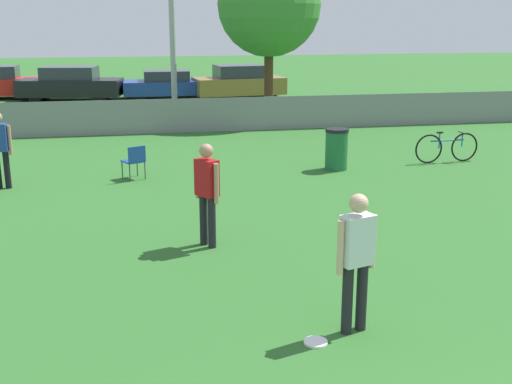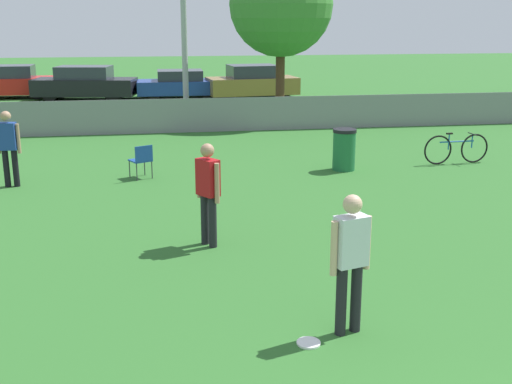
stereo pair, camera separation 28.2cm
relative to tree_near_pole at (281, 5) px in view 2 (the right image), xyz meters
The scene contains 13 objects.
fence_backline 4.18m from the tree_near_pole, 120.41° to the right, with size 26.96×0.07×1.21m.
tree_near_pole is the anchor object (origin of this frame).
player_thrower_red 13.63m from the tree_near_pole, 106.23° to the right, with size 0.39×0.46×1.70m.
player_receiver_white 16.48m from the tree_near_pole, 98.37° to the right, with size 0.52×0.32×1.70m.
spectator_in_blue 11.69m from the tree_near_pole, 132.85° to the right, with size 0.52×0.25×1.68m.
frisbee_disc 16.96m from the tree_near_pole, 100.06° to the right, with size 0.28×0.28×0.03m.
folding_chair_sideline 10.01m from the tree_near_pole, 121.14° to the right, with size 0.58×0.58×0.79m.
bicycle_sideline 9.04m from the tree_near_pole, 68.31° to the right, with size 1.77×0.44×0.81m.
trash_bin 8.65m from the tree_near_pole, 89.82° to the right, with size 0.57×0.57×1.01m.
parked_car_red 14.32m from the tree_near_pole, 142.16° to the left, with size 4.18×1.79×1.48m.
parked_car_dark 10.98m from the tree_near_pole, 135.84° to the left, with size 4.71×2.47×1.50m.
parked_car_blue 8.67m from the tree_near_pole, 113.98° to the left, with size 3.92×1.85×1.27m.
parked_car_tan 7.65m from the tree_near_pole, 89.50° to the left, with size 4.28×2.27×1.49m.
Camera 2 is at (-3.37, -2.70, 3.63)m, focal length 45.00 mm.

